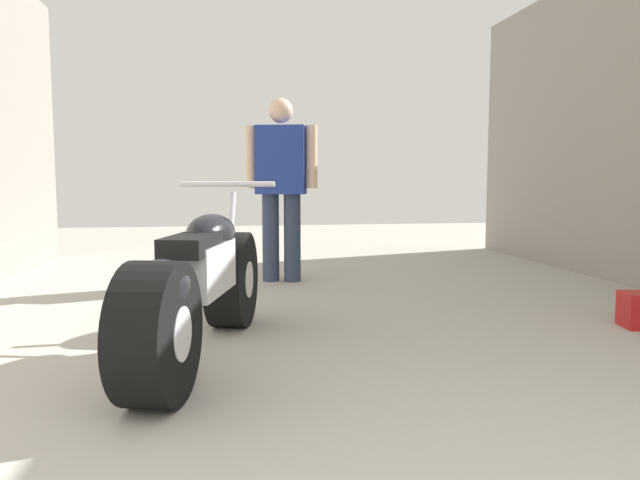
{
  "coord_description": "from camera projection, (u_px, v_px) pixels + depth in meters",
  "views": [
    {
      "loc": [
        -0.82,
        -0.48,
        1.01
      ],
      "look_at": [
        -0.09,
        4.1,
        0.54
      ],
      "focal_mm": 34.31,
      "sensor_mm": 36.0,
      "label": 1
    }
  ],
  "objects": [
    {
      "name": "ground_plane",
      "position": [
        340.0,
        320.0,
        4.37
      ],
      "size": [
        17.95,
        17.95,
        0.0
      ],
      "primitive_type": "plane",
      "color": "#A8A399"
    },
    {
      "name": "mechanic_in_blue",
      "position": [
        281.0,
        179.0,
        5.95
      ],
      "size": [
        0.72,
        0.36,
        1.78
      ],
      "color": "#2D3851",
      "rests_on": "ground_plane"
    },
    {
      "name": "motorcycle_maroon_cruiser",
      "position": [
        199.0,
        287.0,
        3.39
      ],
      "size": [
        0.84,
        2.11,
        0.99
      ],
      "color": "black",
      "rests_on": "ground_plane"
    }
  ]
}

